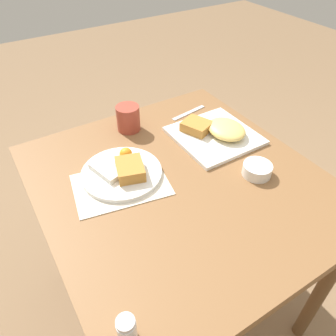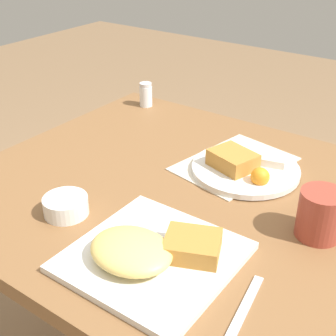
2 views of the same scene
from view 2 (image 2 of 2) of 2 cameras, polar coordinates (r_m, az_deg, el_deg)
dining_table at (r=1.15m, az=0.39°, el=-6.04°), size 0.94×0.88×0.77m
menu_card at (r=1.20m, az=8.14°, el=0.51°), size 0.25×0.33×0.00m
plate_square_near at (r=0.86m, az=-2.19°, el=-10.32°), size 0.29×0.29×0.06m
plate_oval_far at (r=1.16m, az=9.33°, el=0.19°), size 0.26×0.26×0.05m
sauce_ramekin at (r=1.01m, az=-12.36°, el=-4.47°), size 0.10×0.10×0.04m
salt_shaker at (r=1.54m, az=-2.72°, el=8.76°), size 0.04×0.04×0.08m
butter_knife at (r=0.80m, az=9.18°, el=-16.75°), size 0.04×0.17×0.00m
coffee_mug at (r=0.96m, az=18.08°, el=-5.39°), size 0.09×0.09×0.10m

